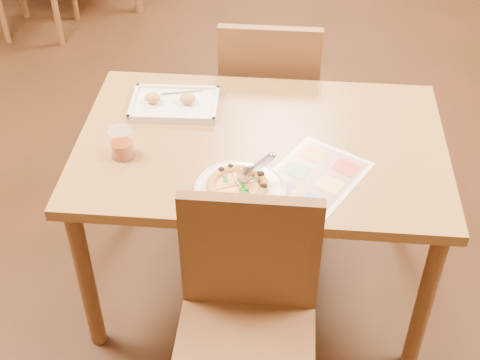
# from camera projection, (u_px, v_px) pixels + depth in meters

# --- Properties ---
(dining_table) EXTENTS (1.30, 0.85, 0.72)m
(dining_table) POSITION_uv_depth(u_px,v_px,m) (261.00, 160.00, 2.41)
(dining_table) COLOR olive
(dining_table) RESTS_ON ground
(chair_near) EXTENTS (0.42, 0.42, 0.47)m
(chair_near) POSITION_uv_depth(u_px,v_px,m) (247.00, 302.00, 2.00)
(chair_near) COLOR brown
(chair_near) RESTS_ON ground
(chair_far) EXTENTS (0.42, 0.42, 0.47)m
(chair_far) POSITION_uv_depth(u_px,v_px,m) (269.00, 88.00, 2.92)
(chair_far) COLOR brown
(chair_far) RESTS_ON ground
(plate) EXTENTS (0.36, 0.36, 0.02)m
(plate) POSITION_uv_depth(u_px,v_px,m) (240.00, 190.00, 2.14)
(plate) COLOR white
(plate) RESTS_ON dining_table
(pizza) EXTENTS (0.20, 0.20, 0.03)m
(pizza) POSITION_uv_depth(u_px,v_px,m) (237.00, 186.00, 2.13)
(pizza) COLOR gold
(pizza) RESTS_ON plate
(pizza_cutter) EXTENTS (0.12, 0.09, 0.08)m
(pizza_cutter) POSITION_uv_depth(u_px,v_px,m) (255.00, 168.00, 2.12)
(pizza_cutter) COLOR silver
(pizza_cutter) RESTS_ON pizza
(appetizer_tray) EXTENTS (0.33, 0.24, 0.06)m
(appetizer_tray) POSITION_uv_depth(u_px,v_px,m) (174.00, 104.00, 2.51)
(appetizer_tray) COLOR silver
(appetizer_tray) RESTS_ON dining_table
(glass_tumbler) EXTENTS (0.08, 0.08, 0.11)m
(glass_tumbler) POSITION_uv_depth(u_px,v_px,m) (122.00, 145.00, 2.27)
(glass_tumbler) COLOR maroon
(glass_tumbler) RESTS_ON dining_table
(menu) EXTENTS (0.42, 0.46, 0.00)m
(menu) POSITION_uv_depth(u_px,v_px,m) (313.00, 178.00, 2.20)
(menu) COLOR silver
(menu) RESTS_ON dining_table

